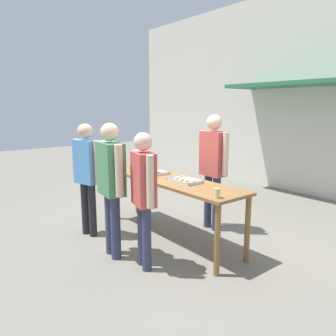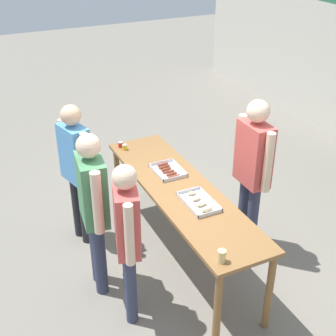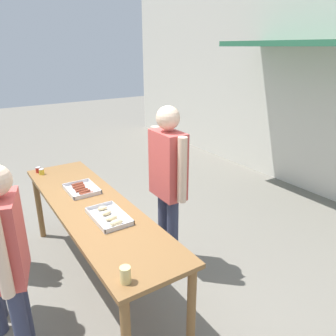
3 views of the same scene
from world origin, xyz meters
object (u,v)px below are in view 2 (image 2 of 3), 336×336
condiment_jar_ketchup (125,147)px  person_customer_holding_hotdog (76,162)px  food_tray_sausages (168,171)px  beer_cup (222,256)px  food_tray_buns (200,203)px  person_customer_with_cup (127,231)px  condiment_jar_mustard (121,145)px  person_customer_waiting_in_line (93,202)px  person_server_behind_table (253,164)px

condiment_jar_ketchup → person_customer_holding_hotdog: size_ratio=0.04×
food_tray_sausages → person_customer_holding_hotdog: bearing=-115.9°
condiment_jar_ketchup → beer_cup: 2.29m
food_tray_buns → person_customer_with_cup: size_ratio=0.28×
condiment_jar_mustard → person_customer_holding_hotdog: size_ratio=0.04×
condiment_jar_ketchup → person_customer_waiting_in_line: (1.15, -0.75, 0.10)m
beer_cup → person_customer_with_cup: (-0.62, -0.59, 0.03)m
person_customer_with_cup → person_customer_waiting_in_line: size_ratio=0.95×
condiment_jar_mustard → food_tray_buns: bearing=9.5°
food_tray_buns → person_customer_with_cup: 0.87m
person_customer_holding_hotdog → person_customer_with_cup: 1.39m
person_customer_with_cup → person_customer_holding_hotdog: bearing=18.7°
person_customer_holding_hotdog → person_customer_waiting_in_line: size_ratio=0.97×
condiment_jar_ketchup → person_customer_waiting_in_line: 1.37m
person_server_behind_table → person_customer_holding_hotdog: bearing=-119.9°
person_server_behind_table → person_customer_holding_hotdog: person_server_behind_table is taller
condiment_jar_ketchup → person_customer_waiting_in_line: size_ratio=0.04×
food_tray_buns → person_customer_waiting_in_line: (-0.31, -0.99, 0.11)m
beer_cup → person_customer_waiting_in_line: (-1.14, -0.74, 0.07)m
person_customer_with_cup → condiment_jar_mustard: bearing=-2.9°
food_tray_sausages → person_server_behind_table: 0.94m
food_tray_sausages → person_customer_waiting_in_line: (0.42, -0.99, 0.12)m
condiment_jar_mustard → person_customer_holding_hotdog: person_customer_holding_hotdog is taller
condiment_jar_ketchup → person_customer_holding_hotdog: (0.28, -0.68, 0.08)m
condiment_jar_mustard → beer_cup: (2.37, 0.01, 0.02)m
beer_cup → food_tray_sausages: bearing=170.9°
food_tray_sausages → food_tray_buns: size_ratio=0.84×
food_tray_sausages → person_customer_waiting_in_line: person_customer_waiting_in_line is taller
food_tray_sausages → food_tray_buns: (0.73, 0.00, 0.01)m
food_tray_buns → condiment_jar_mustard: 1.56m
food_tray_sausages → beer_cup: bearing=-9.1°
condiment_jar_ketchup → person_customer_with_cup: bearing=-20.0°
person_server_behind_table → food_tray_buns: bearing=-75.0°
food_tray_sausages → condiment_jar_mustard: size_ratio=5.73×
condiment_jar_mustard → condiment_jar_ketchup: size_ratio=1.00×
person_customer_with_cup → food_tray_sausages: bearing=-26.3°
person_server_behind_table → person_customer_with_cup: bearing=-75.2°
condiment_jar_ketchup → person_customer_holding_hotdog: 0.74m
food_tray_sausages → condiment_jar_ketchup: condiment_jar_ketchup is taller
person_customer_waiting_in_line → condiment_jar_ketchup: bearing=-25.9°
beer_cup → person_customer_with_cup: bearing=-136.3°
person_server_behind_table → person_customer_with_cup: size_ratio=1.10×
condiment_jar_ketchup → person_server_behind_table: bearing=38.0°
condiment_jar_ketchup → food_tray_sausages: bearing=18.2°
beer_cup → person_server_behind_table: person_server_behind_table is taller
person_customer_with_cup → person_server_behind_table: bearing=-60.2°
food_tray_buns → person_customer_holding_hotdog: bearing=-142.0°
beer_cup → person_customer_holding_hotdog: size_ratio=0.07×
condiment_jar_mustard → person_customer_with_cup: bearing=-18.6°
food_tray_sausages → person_customer_with_cup: size_ratio=0.24×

